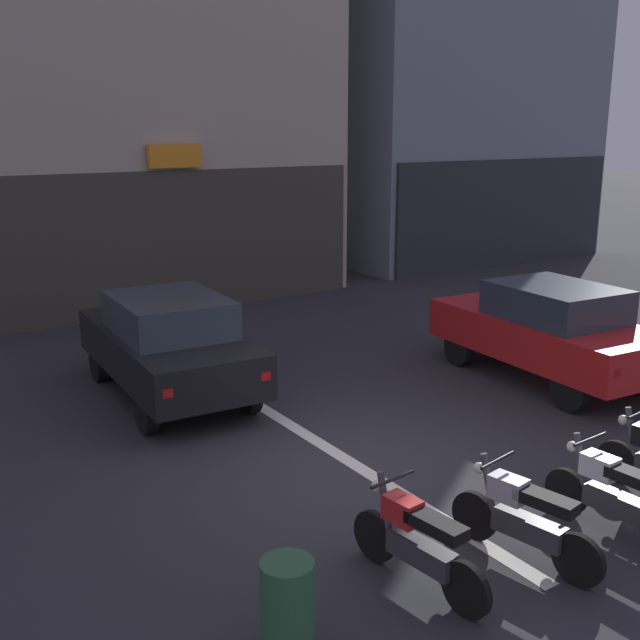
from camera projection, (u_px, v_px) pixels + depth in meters
name	position (u px, v px, depth m)	size (l,w,h in m)	color
ground_plane	(361.00, 469.00, 9.49)	(120.00, 120.00, 0.00)	#2B2B30
lane_centre_line	(174.00, 353.00, 14.35)	(0.20, 18.00, 0.01)	silver
building_mid_block	(111.00, 4.00, 19.11)	(9.25, 7.86, 14.28)	#B2A893
car_black_crossing_near	(168.00, 343.00, 11.83)	(1.98, 4.19, 1.64)	black
car_red_parked_kerbside	(549.00, 329.00, 12.64)	(2.06, 4.22, 1.64)	black
motorcycle_red_row_leftmost	(417.00, 541.00, 6.97)	(0.55, 1.67, 0.98)	black
motorcycle_silver_row_left_mid	(524.00, 518.00, 7.40)	(0.55, 1.65, 0.98)	black
motorcycle_white_row_centre	(614.00, 494.00, 7.87)	(0.55, 1.67, 0.98)	black
trash_bin	(288.00, 610.00, 6.04)	(0.44, 0.44, 0.85)	#2D5938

